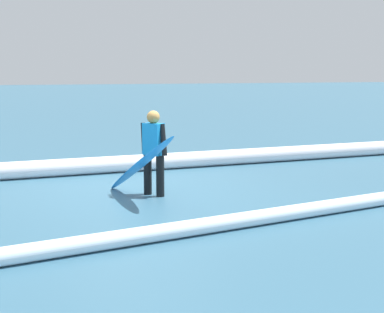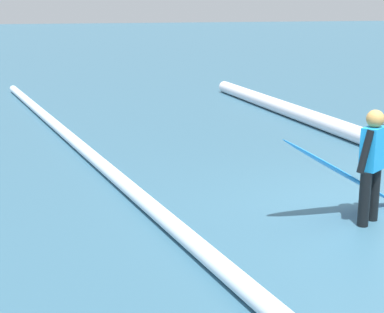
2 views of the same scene
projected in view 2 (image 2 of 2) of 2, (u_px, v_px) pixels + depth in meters
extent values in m
cylinder|color=black|center=(364.00, 199.00, 7.29)|extent=(0.14, 0.14, 0.70)
cylinder|color=black|center=(374.00, 194.00, 7.50)|extent=(0.14, 0.14, 0.70)
cube|color=#198CD8|center=(373.00, 149.00, 7.24)|extent=(0.34, 0.39, 0.54)
sphere|color=#B98847|center=(375.00, 119.00, 7.15)|extent=(0.22, 0.22, 0.22)
cylinder|color=black|center=(365.00, 152.00, 7.08)|extent=(0.09, 0.20, 0.54)
cylinder|color=black|center=(380.00, 146.00, 7.40)|extent=(0.09, 0.14, 0.54)
ellipsoid|color=#268CE5|center=(344.00, 174.00, 7.57)|extent=(0.62, 2.11, 1.20)
ellipsoid|color=black|center=(344.00, 174.00, 7.57)|extent=(0.39, 1.68, 0.97)
cylinder|color=white|center=(150.00, 206.00, 7.79)|extent=(25.46, 2.07, 0.21)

